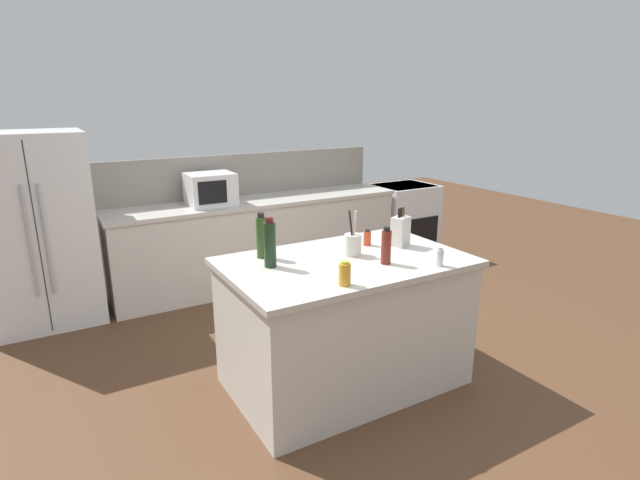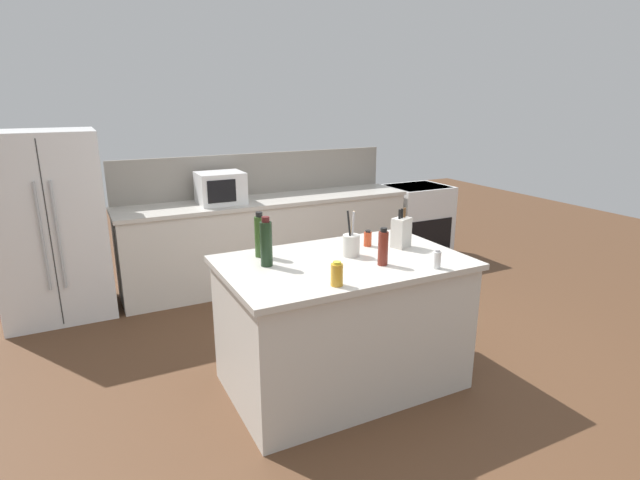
{
  "view_description": "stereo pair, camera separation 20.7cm",
  "coord_description": "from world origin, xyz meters",
  "px_view_note": "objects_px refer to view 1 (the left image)",
  "views": [
    {
      "loc": [
        -1.78,
        -2.7,
        2.01
      ],
      "look_at": [
        0.0,
        0.35,
        0.99
      ],
      "focal_mm": 28.0,
      "sensor_mm": 36.0,
      "label": 1
    },
    {
      "loc": [
        -1.59,
        -2.8,
        2.01
      ],
      "look_at": [
        0.0,
        0.35,
        0.99
      ],
      "focal_mm": 28.0,
      "sensor_mm": 36.0,
      "label": 2
    }
  ],
  "objects_px": {
    "salt_shaker": "(439,257)",
    "range_oven": "(403,220)",
    "vinegar_bottle": "(386,246)",
    "spice_jar_paprika": "(367,238)",
    "honey_jar": "(345,274)",
    "knife_block": "(400,231)",
    "wine_bottle": "(270,244)",
    "microwave": "(211,189)",
    "refrigerator": "(37,231)",
    "olive_oil_bottle": "(261,237)",
    "utensil_crock": "(353,244)"
  },
  "relations": [
    {
      "from": "olive_oil_bottle",
      "to": "range_oven",
      "type": "bearing_deg",
      "value": 33.79
    },
    {
      "from": "microwave",
      "to": "olive_oil_bottle",
      "type": "height_order",
      "value": "microwave"
    },
    {
      "from": "knife_block",
      "to": "spice_jar_paprika",
      "type": "xyz_separation_m",
      "value": [
        -0.2,
        0.14,
        -0.06
      ]
    },
    {
      "from": "olive_oil_bottle",
      "to": "microwave",
      "type": "bearing_deg",
      "value": 82.09
    },
    {
      "from": "refrigerator",
      "to": "wine_bottle",
      "type": "height_order",
      "value": "refrigerator"
    },
    {
      "from": "utensil_crock",
      "to": "spice_jar_paprika",
      "type": "bearing_deg",
      "value": 32.82
    },
    {
      "from": "honey_jar",
      "to": "salt_shaker",
      "type": "xyz_separation_m",
      "value": [
        0.72,
        -0.02,
        -0.01
      ]
    },
    {
      "from": "olive_oil_bottle",
      "to": "salt_shaker",
      "type": "relative_size",
      "value": 2.53
    },
    {
      "from": "microwave",
      "to": "honey_jar",
      "type": "bearing_deg",
      "value": -91.15
    },
    {
      "from": "olive_oil_bottle",
      "to": "wine_bottle",
      "type": "xyz_separation_m",
      "value": [
        -0.03,
        -0.2,
        0.01
      ]
    },
    {
      "from": "wine_bottle",
      "to": "salt_shaker",
      "type": "relative_size",
      "value": 2.64
    },
    {
      "from": "utensil_crock",
      "to": "honey_jar",
      "type": "distance_m",
      "value": 0.58
    },
    {
      "from": "utensil_crock",
      "to": "knife_block",
      "type": "bearing_deg",
      "value": 1.64
    },
    {
      "from": "microwave",
      "to": "wine_bottle",
      "type": "height_order",
      "value": "wine_bottle"
    },
    {
      "from": "refrigerator",
      "to": "vinegar_bottle",
      "type": "bearing_deg",
      "value": -51.07
    },
    {
      "from": "utensil_crock",
      "to": "salt_shaker",
      "type": "xyz_separation_m",
      "value": [
        0.36,
        -0.48,
        -0.02
      ]
    },
    {
      "from": "honey_jar",
      "to": "microwave",
      "type": "bearing_deg",
      "value": 88.85
    },
    {
      "from": "spice_jar_paprika",
      "to": "olive_oil_bottle",
      "type": "bearing_deg",
      "value": 171.23
    },
    {
      "from": "microwave",
      "to": "olive_oil_bottle",
      "type": "distance_m",
      "value": 1.89
    },
    {
      "from": "microwave",
      "to": "knife_block",
      "type": "height_order",
      "value": "microwave"
    },
    {
      "from": "microwave",
      "to": "knife_block",
      "type": "distance_m",
      "value": 2.26
    },
    {
      "from": "vinegar_bottle",
      "to": "olive_oil_bottle",
      "type": "height_order",
      "value": "olive_oil_bottle"
    },
    {
      "from": "microwave",
      "to": "vinegar_bottle",
      "type": "relative_size",
      "value": 1.85
    },
    {
      "from": "vinegar_bottle",
      "to": "salt_shaker",
      "type": "height_order",
      "value": "vinegar_bottle"
    },
    {
      "from": "refrigerator",
      "to": "range_oven",
      "type": "relative_size",
      "value": 1.88
    },
    {
      "from": "range_oven",
      "to": "honey_jar",
      "type": "xyz_separation_m",
      "value": [
        -2.59,
        -2.6,
        0.54
      ]
    },
    {
      "from": "refrigerator",
      "to": "salt_shaker",
      "type": "distance_m",
      "value": 3.5
    },
    {
      "from": "range_oven",
      "to": "honey_jar",
      "type": "bearing_deg",
      "value": -134.91
    },
    {
      "from": "range_oven",
      "to": "olive_oil_bottle",
      "type": "distance_m",
      "value": 3.42
    },
    {
      "from": "knife_block",
      "to": "range_oven",
      "type": "bearing_deg",
      "value": 28.67
    },
    {
      "from": "refrigerator",
      "to": "wine_bottle",
      "type": "bearing_deg",
      "value": -58.64
    },
    {
      "from": "vinegar_bottle",
      "to": "spice_jar_paprika",
      "type": "relative_size",
      "value": 2.09
    },
    {
      "from": "knife_block",
      "to": "wine_bottle",
      "type": "relative_size",
      "value": 0.88
    },
    {
      "from": "refrigerator",
      "to": "salt_shaker",
      "type": "relative_size",
      "value": 13.78
    },
    {
      "from": "vinegar_bottle",
      "to": "microwave",
      "type": "bearing_deg",
      "value": 99.37
    },
    {
      "from": "utensil_crock",
      "to": "salt_shaker",
      "type": "height_order",
      "value": "utensil_crock"
    },
    {
      "from": "salt_shaker",
      "to": "range_oven",
      "type": "bearing_deg",
      "value": 54.54
    },
    {
      "from": "utensil_crock",
      "to": "honey_jar",
      "type": "xyz_separation_m",
      "value": [
        -0.36,
        -0.45,
        -0.01
      ]
    },
    {
      "from": "refrigerator",
      "to": "range_oven",
      "type": "distance_m",
      "value": 4.14
    },
    {
      "from": "refrigerator",
      "to": "vinegar_bottle",
      "type": "relative_size",
      "value": 6.86
    },
    {
      "from": "vinegar_bottle",
      "to": "wine_bottle",
      "type": "relative_size",
      "value": 0.76
    },
    {
      "from": "range_oven",
      "to": "wine_bottle",
      "type": "xyz_separation_m",
      "value": [
        -2.83,
        -2.08,
        0.63
      ]
    },
    {
      "from": "knife_block",
      "to": "refrigerator",
      "type": "bearing_deg",
      "value": 115.67
    },
    {
      "from": "microwave",
      "to": "spice_jar_paprika",
      "type": "relative_size",
      "value": 3.86
    },
    {
      "from": "knife_block",
      "to": "utensil_crock",
      "type": "distance_m",
      "value": 0.43
    },
    {
      "from": "spice_jar_paprika",
      "to": "wine_bottle",
      "type": "relative_size",
      "value": 0.36
    },
    {
      "from": "refrigerator",
      "to": "utensil_crock",
      "type": "bearing_deg",
      "value": -49.15
    },
    {
      "from": "microwave",
      "to": "salt_shaker",
      "type": "height_order",
      "value": "microwave"
    },
    {
      "from": "range_oven",
      "to": "olive_oil_bottle",
      "type": "relative_size",
      "value": 2.91
    },
    {
      "from": "knife_block",
      "to": "salt_shaker",
      "type": "xyz_separation_m",
      "value": [
        -0.07,
        -0.49,
        -0.05
      ]
    }
  ]
}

